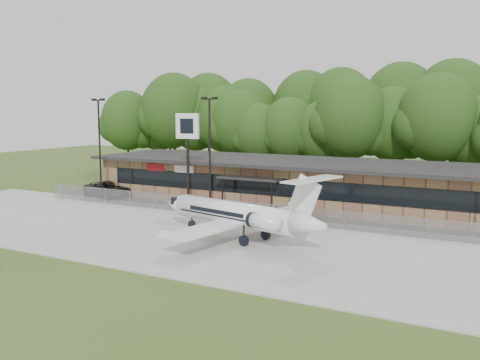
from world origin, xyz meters
The scene contains 11 objects.
ground centered at (0.00, 0.00, 0.00)m, with size 160.00×160.00×0.00m, color #384E1C.
apron centered at (0.00, 8.00, 0.04)m, with size 64.00×18.00×0.08m, color #9E9B93.
parking_lot centered at (0.00, 19.50, 0.03)m, with size 50.00×9.00×0.06m, color #383835.
terminal centered at (0.00, 23.94, 2.18)m, with size 41.00×11.65×4.30m.
fence centered at (0.00, 15.00, 0.78)m, with size 46.00×0.04×1.52m.
treeline centered at (0.00, 42.00, 7.50)m, with size 72.00×12.00×15.00m, color #1C3511, non-canonical shape.
light_pole_left centered at (-18.00, 16.50, 5.98)m, with size 1.55×0.30×10.23m.
light_pole_mid centered at (-5.00, 16.50, 5.98)m, with size 1.55×0.30×10.23m.
business_jet centered at (2.54, 8.39, 1.81)m, with size 14.94×13.44×5.06m.
suv centered at (-18.53, 18.03, 0.85)m, with size 2.81×6.10×1.70m, color #292A2B.
pole_sign centered at (-7.56, 16.79, 6.73)m, with size 2.32×0.46×8.80m.
Camera 1 is at (20.08, -23.68, 9.14)m, focal length 40.00 mm.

